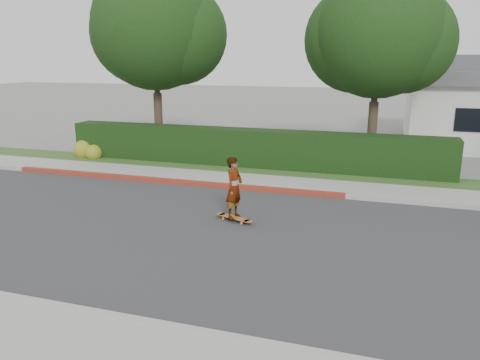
{
  "coord_description": "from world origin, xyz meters",
  "views": [
    {
      "loc": [
        2.02,
        -9.9,
        4.15
      ],
      "look_at": [
        -1.6,
        1.61,
        1.0
      ],
      "focal_mm": 35.0,
      "sensor_mm": 36.0,
      "label": 1
    }
  ],
  "objects": [
    {
      "name": "curb_red_section",
      "position": [
        -5.0,
        4.1,
        0.08
      ],
      "size": [
        12.0,
        0.21,
        0.15
      ],
      "primitive_type": "cube",
      "color": "maroon",
      "rests_on": "ground"
    },
    {
      "name": "road",
      "position": [
        0.0,
        0.0,
        0.01
      ],
      "size": [
        60.0,
        8.0,
        0.01
      ],
      "primitive_type": "cube",
      "color": "#2D2D30",
      "rests_on": "ground"
    },
    {
      "name": "skateboard",
      "position": [
        -1.6,
        1.11,
        0.1
      ],
      "size": [
        1.15,
        0.61,
        0.11
      ],
      "rotation": [
        0.0,
        0.0,
        -0.36
      ],
      "color": "orange",
      "rests_on": "ground"
    },
    {
      "name": "planting_strip",
      "position": [
        0.0,
        6.6,
        0.05
      ],
      "size": [
        60.0,
        1.6,
        0.1
      ],
      "primitive_type": "cube",
      "color": "#2D4C1E",
      "rests_on": "ground"
    },
    {
      "name": "ground",
      "position": [
        0.0,
        0.0,
        0.0
      ],
      "size": [
        120.0,
        120.0,
        0.0
      ],
      "primitive_type": "plane",
      "color": "slate",
      "rests_on": "ground"
    },
    {
      "name": "sidewalk_far",
      "position": [
        0.0,
        5.0,
        0.06
      ],
      "size": [
        60.0,
        1.6,
        0.12
      ],
      "primitive_type": "cube",
      "color": "gray",
      "rests_on": "ground"
    },
    {
      "name": "skateboarder",
      "position": [
        -1.6,
        1.11,
        0.92
      ],
      "size": [
        0.5,
        0.65,
        1.61
      ],
      "primitive_type": "imported",
      "rotation": [
        0.0,
        0.0,
        1.36
      ],
      "color": "white",
      "rests_on": "skateboard"
    },
    {
      "name": "curb_far",
      "position": [
        0.0,
        4.1,
        0.07
      ],
      "size": [
        60.0,
        0.2,
        0.15
      ],
      "primitive_type": "cube",
      "color": "#9E9E99",
      "rests_on": "ground"
    },
    {
      "name": "flowering_shrub",
      "position": [
        -10.01,
        6.74,
        0.33
      ],
      "size": [
        1.4,
        1.0,
        0.9
      ],
      "color": "#2D4C19",
      "rests_on": "ground"
    },
    {
      "name": "curb_near",
      "position": [
        0.0,
        -4.1,
        0.07
      ],
      "size": [
        60.0,
        0.2,
        0.15
      ],
      "primitive_type": "cube",
      "color": "#9E9E99",
      "rests_on": "ground"
    },
    {
      "name": "tree_left",
      "position": [
        -7.51,
        8.69,
        5.26
      ],
      "size": [
        5.99,
        5.21,
        8.0
      ],
      "color": "#33261C",
      "rests_on": "ground"
    },
    {
      "name": "tree_center",
      "position": [
        1.49,
        9.19,
        4.9
      ],
      "size": [
        5.66,
        4.84,
        7.44
      ],
      "color": "#33261C",
      "rests_on": "ground"
    },
    {
      "name": "hedge",
      "position": [
        -3.0,
        7.2,
        0.75
      ],
      "size": [
        15.0,
        1.0,
        1.5
      ],
      "primitive_type": "cube",
      "color": "black",
      "rests_on": "ground"
    }
  ]
}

